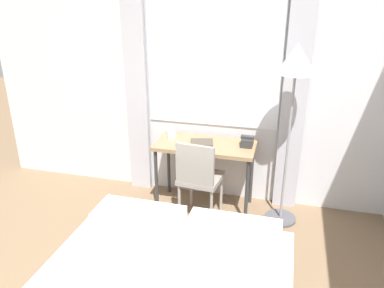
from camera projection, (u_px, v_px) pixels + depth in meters
wall_back_with_window at (204, 78)px, 3.93m from camera, size 4.97×0.13×2.70m
desk at (205, 150)px, 3.88m from camera, size 1.03×0.49×0.74m
desk_chair at (199, 175)px, 3.70m from camera, size 0.44×0.44×0.87m
standing_lamp at (295, 77)px, 3.32m from camera, size 0.34×0.34×1.78m
telephone at (247, 141)px, 3.78m from camera, size 0.13×0.17×0.10m
book at (202, 143)px, 3.84m from camera, size 0.27×0.25×0.02m
mug at (171, 134)px, 3.96m from camera, size 0.09×0.09×0.09m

